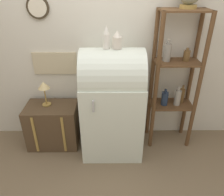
{
  "coord_description": "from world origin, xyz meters",
  "views": [
    {
      "loc": [
        -0.02,
        -2.1,
        2.02
      ],
      "look_at": [
        -0.0,
        0.22,
        0.75
      ],
      "focal_mm": 35.0,
      "sensor_mm": 36.0,
      "label": 1
    }
  ],
  "objects_px": {
    "desk_lamp": "(44,87)",
    "refrigerator": "(112,101)",
    "vase_left": "(106,38)",
    "vase_center": "(117,40)",
    "suitcase_trunk": "(53,125)"
  },
  "relations": [
    {
      "from": "vase_center",
      "to": "suitcase_trunk",
      "type": "bearing_deg",
      "value": 174.63
    },
    {
      "from": "vase_center",
      "to": "desk_lamp",
      "type": "height_order",
      "value": "vase_center"
    },
    {
      "from": "refrigerator",
      "to": "vase_center",
      "type": "relative_size",
      "value": 7.05
    },
    {
      "from": "refrigerator",
      "to": "vase_center",
      "type": "height_order",
      "value": "vase_center"
    },
    {
      "from": "desk_lamp",
      "to": "refrigerator",
      "type": "bearing_deg",
      "value": -7.8
    },
    {
      "from": "vase_left",
      "to": "desk_lamp",
      "type": "xyz_separation_m",
      "value": [
        -0.78,
        0.12,
        -0.63
      ]
    },
    {
      "from": "refrigerator",
      "to": "desk_lamp",
      "type": "bearing_deg",
      "value": 172.2
    },
    {
      "from": "refrigerator",
      "to": "suitcase_trunk",
      "type": "height_order",
      "value": "refrigerator"
    },
    {
      "from": "suitcase_trunk",
      "to": "vase_left",
      "type": "xyz_separation_m",
      "value": [
        0.73,
        -0.09,
        1.18
      ]
    },
    {
      "from": "desk_lamp",
      "to": "vase_left",
      "type": "bearing_deg",
      "value": -8.96
    },
    {
      "from": "suitcase_trunk",
      "to": "vase_left",
      "type": "relative_size",
      "value": 2.69
    },
    {
      "from": "suitcase_trunk",
      "to": "vase_center",
      "type": "relative_size",
      "value": 3.41
    },
    {
      "from": "vase_left",
      "to": "vase_center",
      "type": "height_order",
      "value": "vase_left"
    },
    {
      "from": "refrigerator",
      "to": "vase_left",
      "type": "relative_size",
      "value": 5.55
    },
    {
      "from": "refrigerator",
      "to": "vase_left",
      "type": "xyz_separation_m",
      "value": [
        -0.06,
        -0.01,
        0.77
      ]
    }
  ]
}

